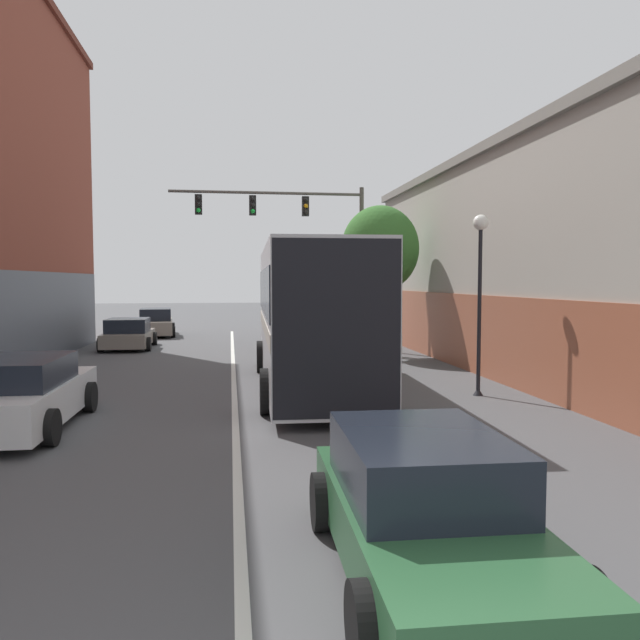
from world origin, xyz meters
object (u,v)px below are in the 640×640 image
at_px(bus, 311,311).
at_px(parked_car_left_mid, 156,323).
at_px(traffic_signal_gantry, 300,229).
at_px(hatchback_foreground, 425,510).
at_px(parked_car_left_near, 18,394).
at_px(parked_car_left_far, 128,334).
at_px(street_lamp, 480,276).
at_px(street_tree_near, 382,256).
at_px(street_tree_far, 380,249).

xyz_separation_m(bus, parked_car_left_mid, (-6.01, 17.10, -1.42)).
bearing_deg(bus, traffic_signal_gantry, -2.82).
bearing_deg(hatchback_foreground, parked_car_left_near, 41.99).
height_order(parked_car_left_near, parked_car_left_far, parked_car_left_near).
xyz_separation_m(bus, street_lamp, (4.04, -1.59, 0.91)).
bearing_deg(street_lamp, parked_car_left_mid, 118.27).
xyz_separation_m(parked_car_left_mid, street_tree_near, (9.70, -9.94, 3.18)).
distance_m(parked_car_left_mid, street_lamp, 21.35).
xyz_separation_m(traffic_signal_gantry, street_lamp, (3.29, -10.90, -2.02)).
relative_size(hatchback_foreground, traffic_signal_gantry, 0.54).
xyz_separation_m(bus, street_tree_near, (3.69, 7.16, 1.76)).
xyz_separation_m(parked_car_left_mid, traffic_signal_gantry, (6.76, -7.79, 4.36)).
height_order(hatchback_foreground, street_tree_near, street_tree_near).
relative_size(traffic_signal_gantry, street_lamp, 1.76).
height_order(bus, traffic_signal_gantry, traffic_signal_gantry).
relative_size(bus, hatchback_foreground, 2.37).
bearing_deg(street_tree_near, parked_car_left_mid, 134.31).
distance_m(parked_car_left_far, traffic_signal_gantry, 8.58).
bearing_deg(street_tree_near, hatchback_foreground, -102.50).
distance_m(parked_car_left_near, parked_car_left_mid, 20.84).
distance_m(street_lamp, street_tree_far, 8.53).
xyz_separation_m(parked_car_left_near, street_tree_near, (9.92, 10.90, 3.17)).
height_order(bus, parked_car_left_near, bus).
bearing_deg(parked_car_left_far, hatchback_foreground, -164.92).
height_order(parked_car_left_far, street_lamp, street_lamp).
xyz_separation_m(traffic_signal_gantry, street_tree_near, (2.94, -2.15, -1.18)).
relative_size(bus, street_tree_near, 1.91).
bearing_deg(parked_car_left_far, street_lamp, -140.86).
relative_size(street_lamp, street_tree_near, 0.86).
bearing_deg(traffic_signal_gantry, hatchback_foreground, -92.90).
bearing_deg(hatchback_foreground, street_lamp, -24.00).
bearing_deg(parked_car_left_mid, parked_car_left_far, 170.70).
relative_size(parked_car_left_near, parked_car_left_far, 1.14).
relative_size(parked_car_left_far, street_tree_near, 0.77).
bearing_deg(street_lamp, hatchback_foreground, -115.34).
bearing_deg(parked_car_left_near, bus, -58.19).
distance_m(bus, parked_car_left_near, 7.40).
distance_m(bus, traffic_signal_gantry, 9.79).
bearing_deg(street_lamp, parked_car_left_far, 130.03).
xyz_separation_m(traffic_signal_gantry, street_tree_far, (2.80, -2.45, -0.93)).
xyz_separation_m(parked_car_left_mid, parked_car_left_far, (-0.43, -6.22, -0.06)).
bearing_deg(bus, street_lamp, -109.70).
bearing_deg(street_tree_far, traffic_signal_gantry, 138.74).
distance_m(parked_car_left_near, street_lamp, 10.74).
bearing_deg(parked_car_left_near, parked_car_left_mid, 0.21).
distance_m(parked_car_left_near, parked_car_left_far, 14.62).
xyz_separation_m(hatchback_foreground, traffic_signal_gantry, (1.01, 19.99, 4.38)).
distance_m(parked_car_left_far, street_tree_near, 11.27).
bearing_deg(street_tree_far, hatchback_foreground, -102.26).
height_order(hatchback_foreground, parked_car_left_mid, parked_car_left_mid).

